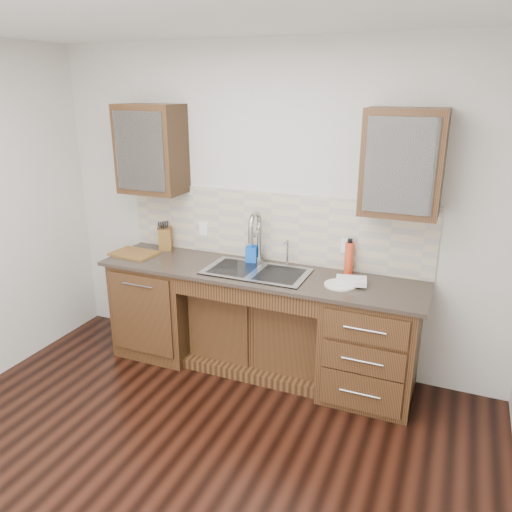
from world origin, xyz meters
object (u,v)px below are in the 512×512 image
at_px(water_bottle, 349,258).
at_px(plate, 340,285).
at_px(soap_bottle, 252,251).
at_px(knife_block, 166,238).
at_px(cutting_board, 134,253).

height_order(water_bottle, plate, water_bottle).
xyz_separation_m(soap_bottle, plate, (0.83, -0.23, -0.10)).
bearing_deg(plate, soap_bottle, 164.53).
relative_size(plate, knife_block, 1.20).
bearing_deg(water_bottle, cutting_board, -172.11).
relative_size(soap_bottle, water_bottle, 0.79).
distance_m(plate, knife_block, 1.74).
distance_m(water_bottle, knife_block, 1.71).
relative_size(water_bottle, plate, 1.09).
relative_size(knife_block, cutting_board, 0.51).
bearing_deg(soap_bottle, plate, -28.29).
xyz_separation_m(water_bottle, plate, (0.00, -0.28, -0.12)).
height_order(plate, knife_block, knife_block).
xyz_separation_m(plate, cutting_board, (-1.88, 0.02, 0.00)).
bearing_deg(plate, water_bottle, 90.68).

